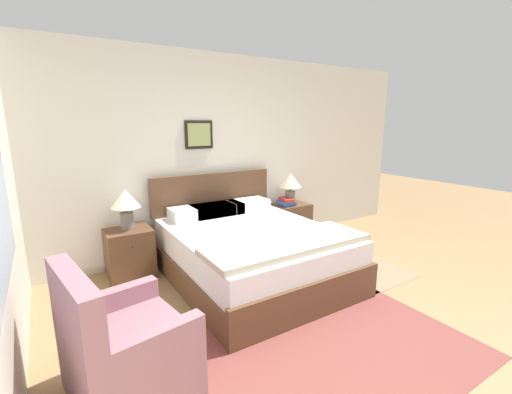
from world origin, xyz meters
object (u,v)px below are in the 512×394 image
Objects in this scene: armchair at (123,352)px; nightstand_near_window at (129,253)px; bed at (251,251)px; nightstand_by_door at (290,222)px; table_lamp_by_door at (290,183)px; table_lamp_near_window at (126,202)px.

armchair is 1.86m from nightstand_near_window.
bed is at bearing 114.01° from armchair.
table_lamp_by_door is (-0.00, 0.01, 0.59)m from nightstand_by_door.
armchair is 1.95m from table_lamp_near_window.
table_lamp_near_window is at bearing 57.54° from nightstand_near_window.
table_lamp_by_door is (1.15, 0.78, 0.55)m from bed.
bed reaches higher than table_lamp_by_door.
bed is at bearing -146.24° from nightstand_by_door.
armchair is at bearing -146.44° from nightstand_by_door.
table_lamp_by_door reaches higher than nightstand_by_door.
table_lamp_by_door is at bearing 0.00° from table_lamp_near_window.
armchair is 3.27m from nightstand_by_door.
nightstand_near_window is 2.30m from nightstand_by_door.
armchair is 1.63× the size of nightstand_near_window.
table_lamp_near_window is (0.43, 1.81, 0.56)m from armchair.
armchair is (-1.57, -1.04, -0.01)m from bed.
bed reaches higher than armchair.
nightstand_near_window is at bearing -179.82° from table_lamp_by_door.
bed is 2.24× the size of armchair.
nightstand_near_window is (-1.15, 0.77, -0.04)m from bed.
nightstand_by_door is 1.24× the size of table_lamp_by_door.
table_lamp_by_door is (2.72, 1.81, 0.56)m from armchair.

